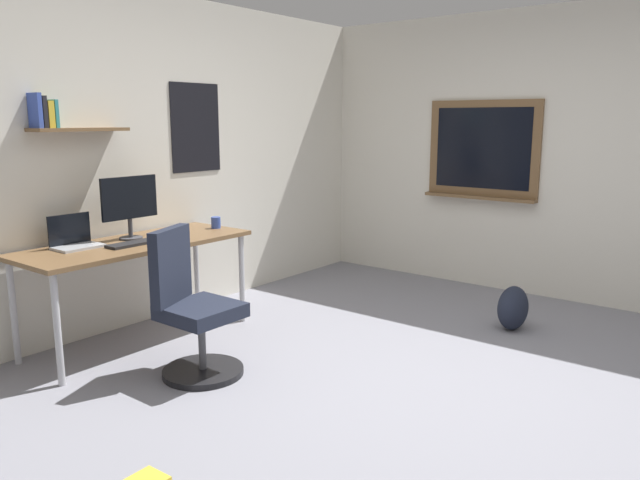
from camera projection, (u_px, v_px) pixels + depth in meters
The scene contains 11 objects.
ground_plane at pixel (424, 383), 3.84m from camera, with size 5.20×5.20×0.00m, color gray.
wall_back at pixel (165, 159), 5.06m from camera, with size 5.00×0.30×2.60m.
wall_right at pixel (559, 156), 5.49m from camera, with size 0.22×5.00×2.60m.
desk at pixel (136, 251), 4.45m from camera, with size 1.69×0.67×0.75m.
office_chair at pixel (192, 313), 3.91m from camera, with size 0.53×0.55×0.95m.
laptop at pixel (75, 240), 4.23m from camera, with size 0.31×0.21×0.23m.
monitor_primary at pixel (130, 203), 4.49m from camera, with size 0.46×0.17×0.46m.
keyboard at pixel (133, 244), 4.32m from camera, with size 0.37×0.13×0.02m, color black.
computer_mouse at pixel (165, 237), 4.54m from camera, with size 0.10×0.06×0.03m, color #262628.
coffee_mug at pixel (216, 223), 4.99m from camera, with size 0.08×0.08×0.09m, color #334CA5.
backpack at pixel (513, 308), 4.80m from camera, with size 0.32×0.22×0.35m, color #1E2333.
Camera 1 is at (-3.23, -1.70, 1.62)m, focal length 34.52 mm.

